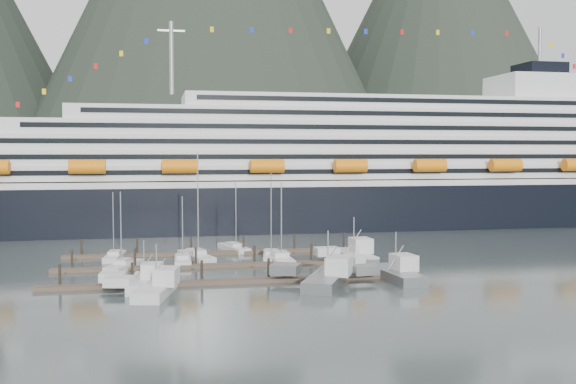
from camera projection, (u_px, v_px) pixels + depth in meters
name	position (u px, v px, depth m)	size (l,w,h in m)	color
ground	(252.00, 269.00, 99.60)	(1600.00, 1600.00, 0.00)	#485655
mountains	(220.00, 8.00, 676.63)	(870.00, 440.00, 420.00)	black
cruise_ship	(345.00, 175.00, 158.55)	(210.00, 30.40, 50.30)	black
dock_near	(226.00, 281.00, 88.88)	(48.18, 2.28, 3.20)	#4C3C31
dock_mid	(217.00, 265.00, 101.61)	(48.18, 2.28, 3.20)	#4C3C31
dock_far	(210.00, 253.00, 114.34)	(48.18, 2.28, 3.20)	#4C3C31
sailboat_a	(124.00, 266.00, 99.73)	(5.77, 9.11, 12.01)	silver
sailboat_b	(196.00, 257.00, 108.50)	(5.78, 11.41, 17.80)	silver
sailboat_c	(183.00, 261.00, 104.71)	(2.79, 9.16, 10.99)	silver
sailboat_d	(271.00, 257.00, 109.31)	(4.23, 10.90, 14.47)	silver
sailboat_e	(115.00, 257.00, 109.07)	(3.43, 9.23, 11.34)	silver
sailboat_g	(234.00, 248.00, 118.74)	(5.10, 9.88, 13.00)	silver
sailboat_h	(280.00, 260.00, 105.72)	(2.99, 10.26, 13.22)	silver
trawler_a	(155.00, 287.00, 82.23)	(9.48, 12.77, 6.76)	silver
trawler_b	(143.00, 281.00, 85.71)	(8.13, 10.65, 6.72)	silver
trawler_c	(327.00, 276.00, 88.67)	(12.62, 15.37, 7.78)	gray
trawler_d	(395.00, 273.00, 91.38)	(9.16, 12.35, 7.19)	gray
trawler_e	(353.00, 255.00, 107.11)	(9.25, 12.14, 7.78)	silver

